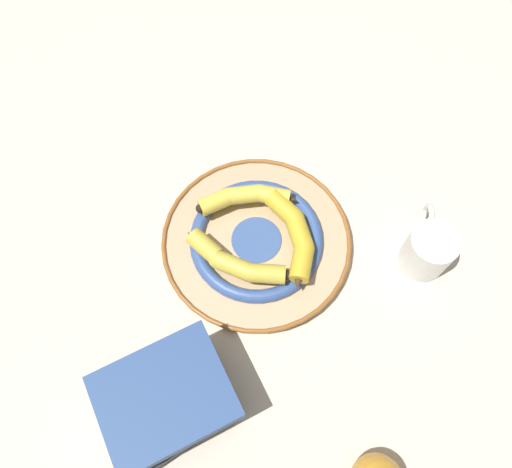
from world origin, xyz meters
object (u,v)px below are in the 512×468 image
at_px(banana_b, 246,197).
at_px(book_stack, 166,401).
at_px(banana_a, 295,236).
at_px(banana_c, 233,262).
at_px(coffee_mug, 428,249).
at_px(decorative_bowl, 256,239).

relative_size(banana_b, book_stack, 0.88).
bearing_deg(banana_a, banana_c, 99.03).
relative_size(book_stack, coffee_mug, 1.64).
bearing_deg(coffee_mug, banana_c, 101.28).
bearing_deg(banana_a, decorative_bowl, 66.30).
relative_size(banana_a, coffee_mug, 1.52).
xyz_separation_m(banana_a, banana_b, (0.10, 0.06, -0.00)).
relative_size(banana_c, coffee_mug, 1.25).
distance_m(banana_b, banana_c, 0.13).
xyz_separation_m(banana_a, book_stack, (-0.20, 0.27, 0.01)).
bearing_deg(banana_b, banana_a, 130.92).
relative_size(banana_c, book_stack, 0.76).
xyz_separation_m(banana_b, book_stack, (-0.30, 0.21, 0.01)).
bearing_deg(banana_c, decorative_bowl, 80.03).
relative_size(banana_a, banana_c, 1.22).
relative_size(decorative_bowl, banana_a, 1.76).
bearing_deg(banana_c, banana_b, 103.93).
relative_size(banana_a, banana_b, 1.05).
bearing_deg(banana_a, banana_b, 32.73).
bearing_deg(book_stack, banana_c, -139.49).
xyz_separation_m(banana_b, banana_c, (-0.11, 0.06, 0.00)).
bearing_deg(decorative_bowl, banana_a, -114.81).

